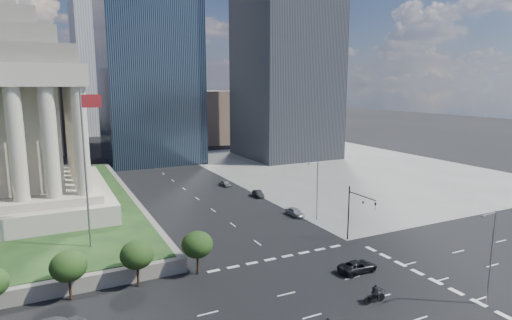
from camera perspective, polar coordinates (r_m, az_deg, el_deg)
ground at (r=136.51m, az=-14.92°, el=0.23°), size 500.00×500.00×0.00m
sidewalk_ne at (r=119.04m, az=11.53°, el=-1.02°), size 68.00×90.00×0.03m
flagpole at (r=57.04m, az=-21.71°, el=-0.04°), size 2.52×0.24×20.00m
midrise_glass at (r=130.40m, az=-14.20°, el=13.06°), size 26.00×26.00×60.00m
building_filler_ne at (r=172.64m, az=-6.60°, el=5.83°), size 20.00×30.00×20.00m
building_filler_nw at (r=162.40m, az=-27.80°, el=5.91°), size 24.00×30.00×28.00m
traffic_signal_ne at (r=62.25m, az=13.31°, el=-6.23°), size 0.30×5.74×8.00m
street_lamp_south at (r=50.08m, az=28.80°, el=-10.76°), size 2.13×0.22×10.00m
street_lamp_north at (r=71.34m, az=8.06°, el=-3.63°), size 2.13×0.22×10.00m
pickup_truck at (r=54.66m, az=13.42°, el=-13.63°), size 5.10×2.51×1.39m
parked_sedan_near at (r=74.65m, az=5.20°, el=-6.90°), size 4.23×1.85×1.42m
parked_sedan_mid at (r=86.62m, az=0.29°, el=-4.52°), size 1.86×4.07×1.29m
parked_sedan_far at (r=95.87m, az=-4.15°, el=-3.13°), size 3.81×1.90×1.25m
motorcycle_lead at (r=48.02m, az=15.53°, el=-16.81°), size 2.68×0.79×1.98m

